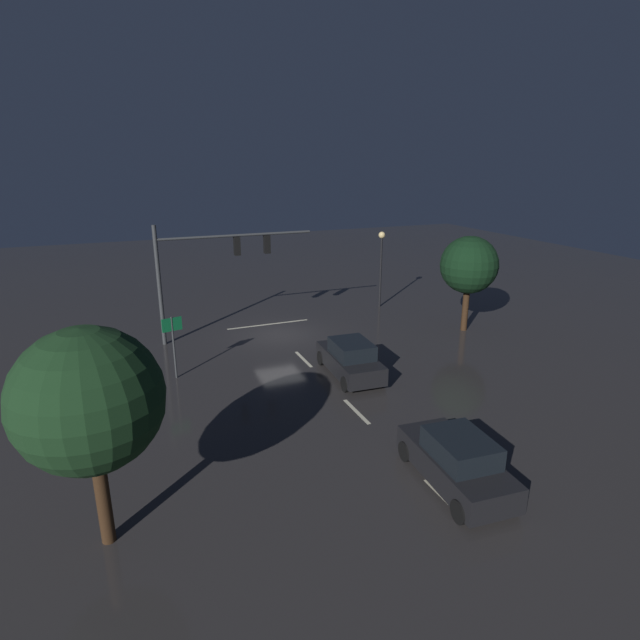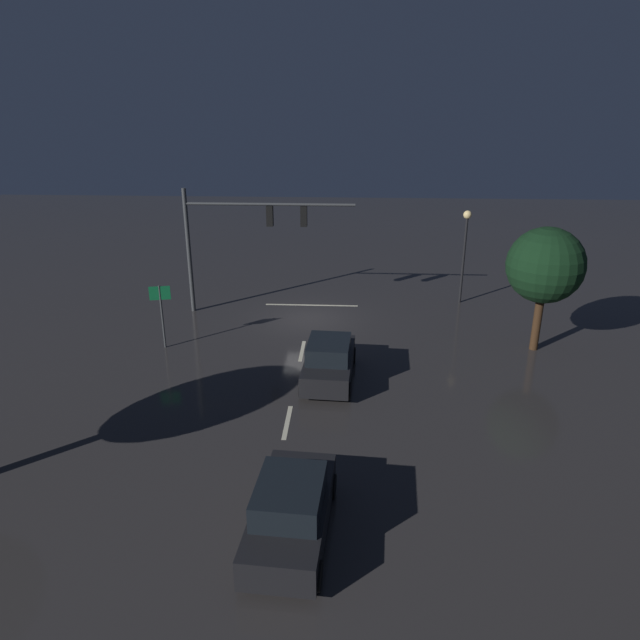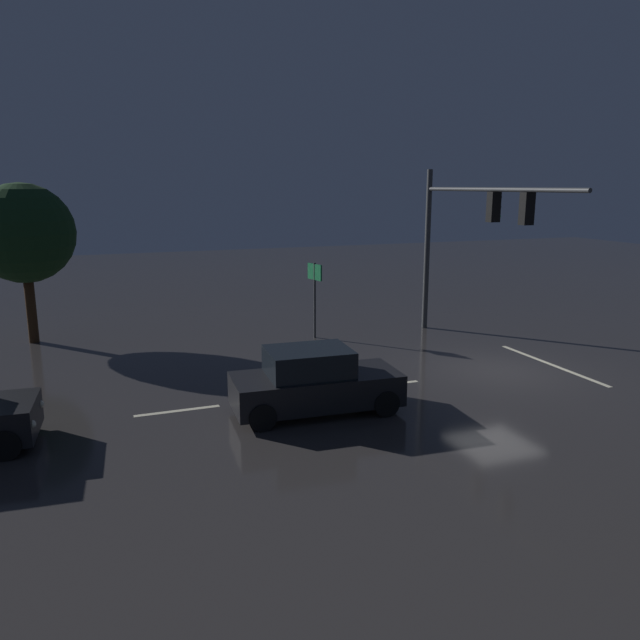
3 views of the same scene
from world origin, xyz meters
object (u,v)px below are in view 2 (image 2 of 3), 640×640
object	(u,v)px
car_distant	(291,510)
street_lamp_left_kerb	(465,239)
tree_left_near	(545,266)
traffic_signal_assembly	(242,228)
car_approaching	(329,361)
route_sign	(161,303)

from	to	relation	value
car_distant	street_lamp_left_kerb	bearing A→B (deg)	-111.84
street_lamp_left_kerb	tree_left_near	size ratio (longest dim) A/B	0.92
car_distant	tree_left_near	distance (m)	15.81
traffic_signal_assembly	tree_left_near	world-z (taller)	traffic_signal_assembly
car_approaching	route_sign	xyz separation A→B (m)	(7.46, -2.74, 1.30)
traffic_signal_assembly	street_lamp_left_kerb	xyz separation A→B (m)	(-11.47, -2.13, -0.88)
car_distant	route_sign	bearing A→B (deg)	-59.16
car_approaching	car_distant	world-z (taller)	same
street_lamp_left_kerb	tree_left_near	xyz separation A→B (m)	(-2.17, 6.25, 0.30)
traffic_signal_assembly	car_approaching	distance (m)	9.60
car_approaching	route_sign	world-z (taller)	route_sign
tree_left_near	street_lamp_left_kerb	bearing A→B (deg)	-70.84
street_lamp_left_kerb	route_sign	bearing A→B (deg)	26.01
traffic_signal_assembly	tree_left_near	size ratio (longest dim) A/B	1.56
car_distant	route_sign	distance (m)	13.46
route_sign	tree_left_near	bearing A→B (deg)	-177.51
traffic_signal_assembly	street_lamp_left_kerb	distance (m)	11.70
street_lamp_left_kerb	tree_left_near	distance (m)	6.62
street_lamp_left_kerb	route_sign	distance (m)	15.94
traffic_signal_assembly	car_distant	distance (m)	17.22
car_approaching	tree_left_near	distance (m)	10.08
traffic_signal_assembly	car_distant	world-z (taller)	traffic_signal_assembly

